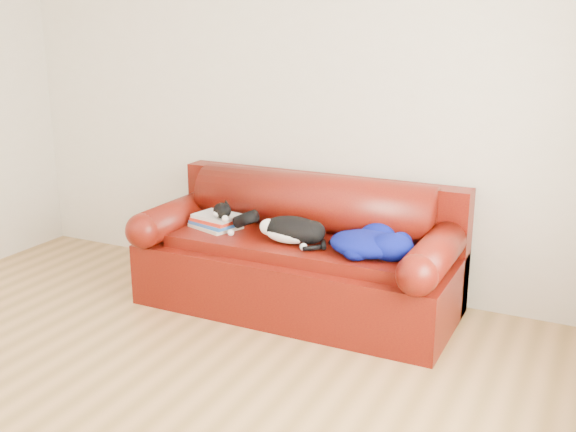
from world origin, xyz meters
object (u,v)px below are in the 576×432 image
book_stack (216,221)px  blanket (370,242)px  sofa_base (297,275)px  cat (292,231)px

book_stack → blanket: bearing=-2.5°
sofa_base → cat: cat is taller
sofa_base → cat: bearing=-82.6°
cat → blanket: cat is taller
book_stack → cat: bearing=-6.8°
sofa_base → book_stack: size_ratio=5.53×
cat → blanket: (0.52, 0.02, -0.01)m
blanket → cat: bearing=-177.4°
cat → blanket: bearing=2.6°
sofa_base → cat: size_ratio=3.47×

